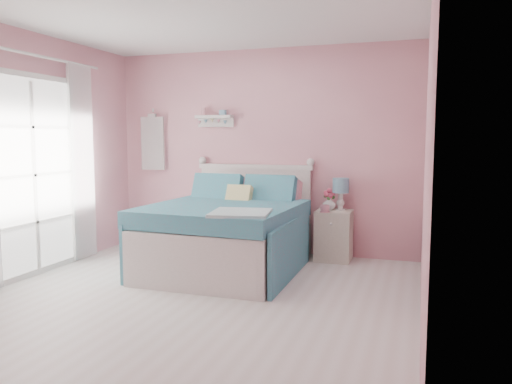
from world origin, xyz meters
The scene contains 12 objects.
floor centered at (0.00, 0.00, 0.00)m, with size 4.50×4.50×0.00m, color silver.
room_shell centered at (0.00, 0.00, 1.58)m, with size 4.50×4.50×4.50m.
bed centered at (-0.07, 1.27, 0.40)m, with size 1.62×1.99×1.13m.
nightstand centered at (0.99, 2.02, 0.31)m, with size 0.42×0.42×0.61m.
table_lamp centered at (1.05, 2.09, 0.88)m, with size 0.19×0.19×0.39m.
vase centered at (0.92, 2.07, 0.69)m, with size 0.15×0.15×0.16m, color silver.
teacup centered at (0.91, 1.86, 0.65)m, with size 0.11×0.11×0.09m, color #CD899D.
roses centered at (0.91, 2.07, 0.81)m, with size 0.14×0.11×0.12m.
wall_shelf centered at (-0.63, 2.19, 1.73)m, with size 0.50×0.15×0.25m.
hanging_dress centered at (-1.55, 2.18, 1.40)m, with size 0.34×0.03×0.72m, color white.
french_door centered at (-1.97, 0.40, 1.07)m, with size 0.04×1.32×2.16m.
curtain_far centered at (-1.92, 1.14, 1.18)m, with size 0.04×0.40×2.32m, color white.
Camera 1 is at (1.96, -3.89, 1.48)m, focal length 35.00 mm.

